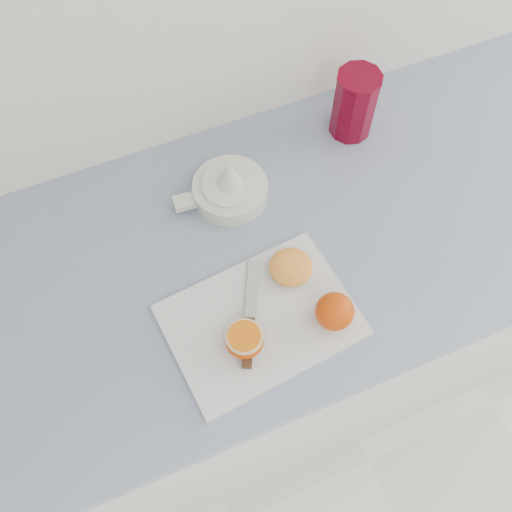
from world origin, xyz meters
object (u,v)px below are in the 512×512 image
object	(u,v)px
counter	(281,320)
half_orange	(245,340)
red_tumbler	(354,106)
cutting_board	(261,320)
citrus_juicer	(229,188)

from	to	relation	value
counter	half_orange	size ratio (longest dim) A/B	35.41
counter	half_orange	distance (m)	0.53
counter	red_tumbler	bearing A→B (deg)	39.91
half_orange	red_tumbler	world-z (taller)	red_tumbler
red_tumbler	counter	bearing A→B (deg)	-140.09
cutting_board	red_tumbler	xyz separation A→B (m)	(0.35, 0.33, 0.06)
half_orange	citrus_juicer	xyz separation A→B (m)	(0.09, 0.30, -0.00)
counter	red_tumbler	world-z (taller)	red_tumbler
half_orange	citrus_juicer	size ratio (longest dim) A/B	0.35
cutting_board	citrus_juicer	xyz separation A→B (m)	(0.05, 0.27, 0.02)
citrus_juicer	half_orange	bearing A→B (deg)	-106.83
citrus_juicer	red_tumbler	bearing A→B (deg)	11.64
cutting_board	red_tumbler	bearing A→B (deg)	43.78
cutting_board	citrus_juicer	distance (m)	0.27
cutting_board	red_tumbler	size ratio (longest dim) A/B	2.16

